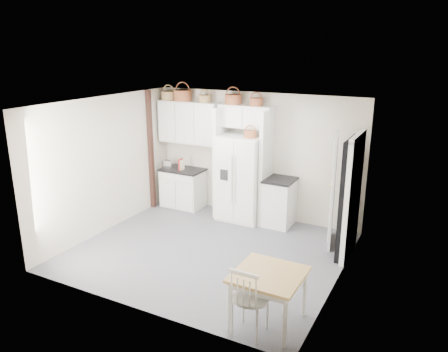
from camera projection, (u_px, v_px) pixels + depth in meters
The scene contains 28 objects.
floor at pixel (209, 251), 7.72m from camera, with size 4.50×4.50×0.00m, color #464751.
ceiling at pixel (207, 103), 6.98m from camera, with size 4.50×4.50×0.00m, color white.
wall_back at pixel (256, 155), 9.05m from camera, with size 4.50×4.50×0.00m, color silver.
wall_left at pixel (106, 165), 8.35m from camera, with size 4.00×4.00×0.00m, color silver.
wall_right at pixel (342, 202), 6.35m from camera, with size 4.00×4.00×0.00m, color silver.
refrigerator at pixel (242, 178), 8.94m from camera, with size 0.91×0.73×1.76m, color white.
base_cab_left at pixel (183, 188), 9.77m from camera, with size 0.90×0.57×0.84m, color white.
base_cab_right at pixel (280, 203), 8.73m from camera, with size 0.53×0.63×0.93m, color white.
dining_table at pixel (268, 298), 5.63m from camera, with size 0.86×0.86×0.72m, color olive.
windsor_chair at pixel (250, 298), 5.39m from camera, with size 0.48×0.44×0.99m, color white.
counter_left at pixel (182, 170), 9.64m from camera, with size 0.94×0.61×0.04m, color black.
counter_right at pixel (280, 180), 8.59m from camera, with size 0.57×0.67×0.04m, color black.
toaster at pixel (168, 164), 9.72m from camera, with size 0.24×0.14×0.17m, color silver.
cookbook_red at pixel (181, 164), 9.53m from camera, with size 0.04×0.17×0.25m, color #AF1C19.
cookbook_cream at pixel (182, 165), 9.52m from camera, with size 0.03×0.15×0.23m, color #F8EDBA.
basket_upper_a at pixel (169, 96), 9.47m from camera, with size 0.32×0.32×0.18m, color olive.
basket_upper_b at pixel (183, 96), 9.30m from camera, with size 0.39×0.39×0.23m, color brown.
basket_upper_c at pixel (205, 99), 9.07m from camera, with size 0.26×0.26×0.15m, color olive.
basket_bridge_a at pixel (233, 99), 8.77m from camera, with size 0.35×0.35×0.20m, color brown.
basket_bridge_b at pixel (256, 102), 8.55m from camera, with size 0.27×0.27×0.15m, color brown.
basket_fridge_b at pixel (250, 134), 8.49m from camera, with size 0.25×0.25×0.13m, color brown.
upper_cabinet at pixel (189, 122), 9.40m from camera, with size 1.40×0.34×0.90m, color white.
bridge_cabinet at pixel (246, 116), 8.73m from camera, with size 1.12×0.34×0.45m, color white.
fridge_panel_left at pixel (221, 162), 9.13m from camera, with size 0.08×0.60×2.30m, color white.
fridge_panel_right at pixel (266, 168), 8.67m from camera, with size 0.08×0.60×2.30m, color white.
trim_post at pixel (151, 151), 9.47m from camera, with size 0.09×0.09×2.60m, color black.
doorway_void at pixel (350, 198), 7.32m from camera, with size 0.18×0.85×2.05m, color black.
door_slab at pixel (333, 190), 7.76m from camera, with size 0.80×0.04×2.05m, color white.
Camera 1 is at (3.49, -6.09, 3.48)m, focal length 35.00 mm.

